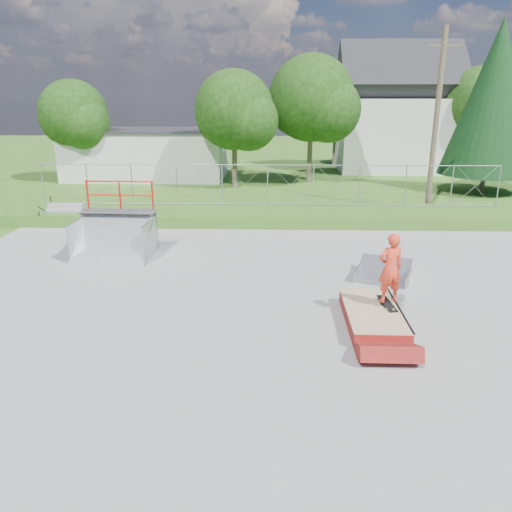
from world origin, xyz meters
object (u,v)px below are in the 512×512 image
at_px(grind_box, 373,317).
at_px(flat_bank_ramp, 383,272).
at_px(quarter_pipe, 112,223).
at_px(skater, 390,271).

relative_size(grind_box, flat_bank_ramp, 1.65).
distance_m(quarter_pipe, skater, 9.11).
xyz_separation_m(grind_box, flat_bank_ramp, (0.90, 3.08, 0.03)).
xyz_separation_m(flat_bank_ramp, skater, (-0.53, -2.87, 1.02)).
relative_size(quarter_pipe, flat_bank_ramp, 1.54).
bearing_deg(skater, quarter_pipe, -45.73).
relative_size(quarter_pipe, skater, 1.47).
height_order(flat_bank_ramp, skater, skater).
bearing_deg(quarter_pipe, grind_box, -30.54).
distance_m(flat_bank_ramp, skater, 3.09).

